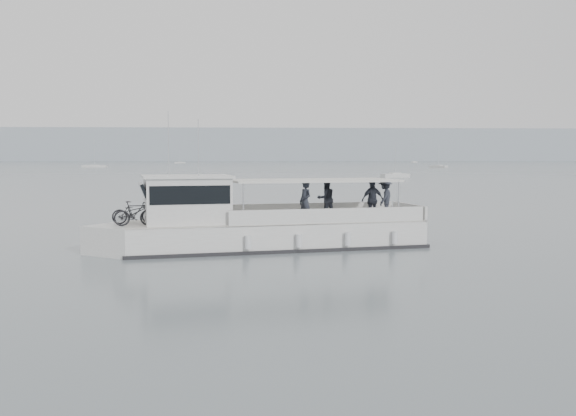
{
  "coord_description": "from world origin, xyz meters",
  "views": [
    {
      "loc": [
        -6.66,
        -24.63,
        3.64
      ],
      "look_at": [
        -5.16,
        0.85,
        1.6
      ],
      "focal_mm": 40.0,
      "sensor_mm": 36.0,
      "label": 1
    }
  ],
  "objects": [
    {
      "name": "tour_boat",
      "position": [
        -6.81,
        0.62,
        0.92
      ],
      "size": [
        13.48,
        5.58,
        5.63
      ],
      "rotation": [
        0.0,
        0.0,
        0.2
      ],
      "color": "silver",
      "rests_on": "ground"
    },
    {
      "name": "headland",
      "position": [
        0.0,
        560.0,
        14.0
      ],
      "size": [
        1400.0,
        90.0,
        28.0
      ],
      "primitive_type": "cube",
      "color": "#939EA8",
      "rests_on": "ground"
    },
    {
      "name": "moored_fleet",
      "position": [
        -38.5,
        207.42,
        0.36
      ],
      "size": [
        436.31,
        333.34,
        10.03
      ],
      "color": "silver",
      "rests_on": "ground"
    },
    {
      "name": "ground",
      "position": [
        0.0,
        0.0,
        0.0
      ],
      "size": [
        1400.0,
        1400.0,
        0.0
      ],
      "primitive_type": "plane",
      "color": "slate",
      "rests_on": "ground"
    }
  ]
}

